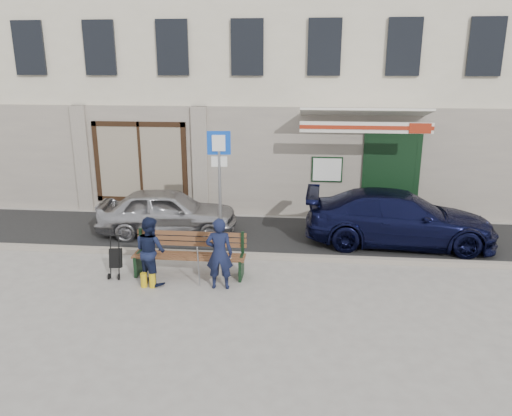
# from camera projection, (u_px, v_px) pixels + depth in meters

# --- Properties ---
(ground) EXTENTS (80.00, 80.00, 0.00)m
(ground) POSITION_uv_depth(u_px,v_px,m) (220.00, 285.00, 10.30)
(ground) COLOR #9E9991
(ground) RESTS_ON ground
(asphalt_lane) EXTENTS (60.00, 3.20, 0.01)m
(asphalt_lane) POSITION_uv_depth(u_px,v_px,m) (240.00, 235.00, 13.25)
(asphalt_lane) COLOR #282828
(asphalt_lane) RESTS_ON ground
(curb) EXTENTS (60.00, 0.18, 0.12)m
(curb) POSITION_uv_depth(u_px,v_px,m) (231.00, 255.00, 11.71)
(curb) COLOR #9E9384
(curb) RESTS_ON ground
(building) EXTENTS (20.00, 8.27, 10.00)m
(building) POSITION_uv_depth(u_px,v_px,m) (260.00, 45.00, 16.96)
(building) COLOR beige
(building) RESTS_ON ground
(car_silver) EXTENTS (3.75, 1.80, 1.24)m
(car_silver) POSITION_uv_depth(u_px,v_px,m) (168.00, 212.00, 13.15)
(car_silver) COLOR #A9A9AD
(car_silver) RESTS_ON ground
(car_navy) EXTENTS (4.71, 2.08, 1.35)m
(car_navy) POSITION_uv_depth(u_px,v_px,m) (399.00, 218.00, 12.43)
(car_navy) COLOR black
(car_navy) RESTS_ON ground
(parking_sign) EXTENTS (0.54, 0.10, 2.92)m
(parking_sign) POSITION_uv_depth(u_px,v_px,m) (219.00, 171.00, 11.55)
(parking_sign) COLOR gray
(parking_sign) RESTS_ON ground
(bench) EXTENTS (2.40, 1.17, 0.98)m
(bench) POSITION_uv_depth(u_px,v_px,m) (187.00, 255.00, 10.63)
(bench) COLOR brown
(bench) RESTS_ON ground
(man) EXTENTS (0.56, 0.39, 1.48)m
(man) POSITION_uv_depth(u_px,v_px,m) (219.00, 254.00, 9.95)
(man) COLOR #131935
(man) RESTS_ON ground
(woman) EXTENTS (0.87, 0.84, 1.42)m
(woman) POSITION_uv_depth(u_px,v_px,m) (151.00, 250.00, 10.21)
(woman) COLOR #131A35
(woman) RESTS_ON ground
(stroller) EXTENTS (0.29, 0.39, 0.89)m
(stroller) POSITION_uv_depth(u_px,v_px,m) (116.00, 259.00, 10.59)
(stroller) COLOR black
(stroller) RESTS_ON ground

